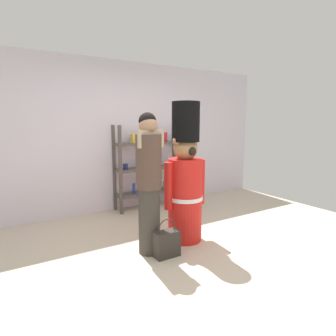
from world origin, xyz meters
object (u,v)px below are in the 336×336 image
at_px(teddy_bear_guard, 185,180).
at_px(shopping_bag, 167,243).
at_px(person_shopper, 149,180).
at_px(merchandise_shelf, 150,166).

distance_m(teddy_bear_guard, shopping_bag, 0.85).
distance_m(teddy_bear_guard, person_shopper, 0.59).
relative_size(person_shopper, shopping_bag, 3.66).
relative_size(teddy_bear_guard, shopping_bag, 3.98).
xyz_separation_m(teddy_bear_guard, shopping_bag, (-0.46, -0.29, -0.65)).
height_order(merchandise_shelf, person_shopper, person_shopper).
xyz_separation_m(merchandise_shelf, teddy_bear_guard, (-0.32, -1.59, 0.05)).
relative_size(teddy_bear_guard, person_shopper, 1.09).
relative_size(merchandise_shelf, teddy_bear_guard, 0.83).
bearing_deg(shopping_bag, merchandise_shelf, 67.60).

